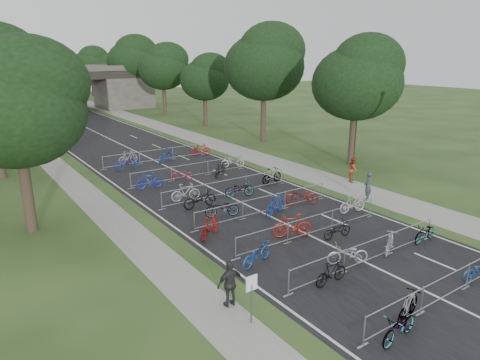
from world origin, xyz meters
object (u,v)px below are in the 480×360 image
Objects in this scene: bike_0 at (400,327)px; pedestrian_a at (368,186)px; overpass_bridge at (51,89)px; bike_2 at (480,270)px; pedestrian_c at (230,284)px; pedestrian_b at (353,170)px; park_sign at (251,291)px; bike_1 at (408,306)px.

bike_0 is 1.02× the size of pedestrian_a.
overpass_bridge is 16.63× the size of bike_0.
bike_2 is 10.29m from pedestrian_c.
pedestrian_b is (2.40, 3.24, -0.01)m from pedestrian_a.
park_sign reaches higher than bike_0.
park_sign is 9.85m from bike_2.
overpass_bridge is 62.41m from park_sign.
bike_2 is (6.00, 0.50, -0.03)m from bike_0.
bike_1 is (-2.19, -64.91, -3.02)m from overpass_bridge.
pedestrian_b is at bearing -55.85° from bike_1.
bike_0 reaches higher than bike_2.
bike_1 is (1.24, 0.55, 0.03)m from bike_0.
park_sign reaches higher than pedestrian_a.
pedestrian_b reaches higher than bike_0.
overpass_bridge is at bearing 170.96° from bike_0.
overpass_bridge reaches higher than park_sign.
park_sign is 18.59m from pedestrian_b.
pedestrian_a is at bearing -156.60° from pedestrian_c.
pedestrian_c is at bearing 170.69° from pedestrian_b.
pedestrian_c is at bearing 34.33° from bike_1.
pedestrian_a reaches higher than bike_1.
pedestrian_c is (-6.80, -60.70, -2.63)m from overpass_bridge.
bike_1 is 12.83m from pedestrian_a.
bike_1 is 0.96× the size of pedestrian_b.
pedestrian_c is (0.00, 1.30, -0.37)m from park_sign.
overpass_bridge is at bearing -15.15° from bike_1.
bike_2 is (2.56, -64.96, -3.08)m from overpass_bridge.
bike_2 is at bearing 34.92° from pedestrian_a.
park_sign is 1.35m from pedestrian_c.
bike_2 is at bearing 88.74° from bike_0.
overpass_bridge is 65.02m from bike_1.
park_sign reaches higher than bike_1.
overpass_bridge reaches higher than pedestrian_b.
bike_1 is (4.61, -2.91, -0.75)m from park_sign.
bike_2 is 0.95× the size of pedestrian_a.
bike_2 is at bearing 159.02° from pedestrian_c.
bike_1 is at bearing -168.98° from pedestrian_b.
overpass_bridge reaches higher than bike_0.
pedestrian_a reaches higher than bike_0.
overpass_bridge is at bearing 18.33° from bike_2.
pedestrian_c is (-3.36, 4.76, 0.41)m from bike_0.
pedestrian_a is (4.24, 9.19, 0.46)m from bike_2.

